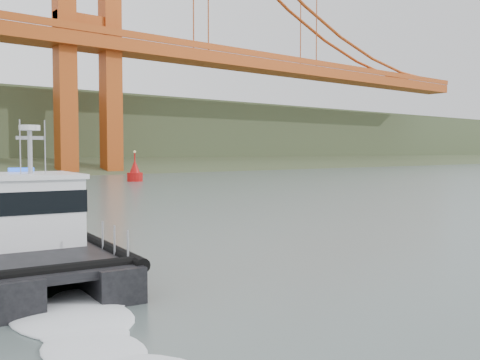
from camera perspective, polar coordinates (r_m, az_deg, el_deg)
name	(u,v)px	position (r m, az deg, el deg)	size (l,w,h in m)	color
ground	(378,263)	(19.34, 14.52, -8.55)	(400.00, 400.00, 0.00)	#556561
patrol_boat	(32,235)	(18.24, -21.31, -5.48)	(4.88, 10.37, 4.85)	black
nav_buoy	(135,173)	(70.51, -11.15, 0.77)	(2.03, 2.03, 4.22)	#AF0D0C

